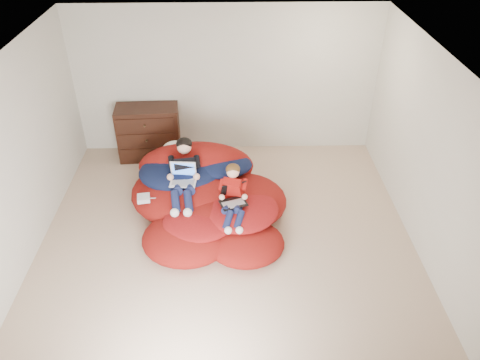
{
  "coord_description": "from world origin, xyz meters",
  "views": [
    {
      "loc": [
        0.07,
        -4.76,
        4.26
      ],
      "look_at": [
        0.19,
        0.42,
        0.7
      ],
      "focal_mm": 35.0,
      "sensor_mm": 36.0,
      "label": 1
    }
  ],
  "objects_px": {
    "laptop_white": "(183,176)",
    "younger_boy": "(233,193)",
    "dresser": "(149,132)",
    "beanbag_pile": "(205,197)",
    "older_boy": "(184,171)",
    "laptop_black": "(233,197)"
  },
  "relations": [
    {
      "from": "older_boy",
      "to": "laptop_white",
      "type": "height_order",
      "value": "older_boy"
    },
    {
      "from": "younger_boy",
      "to": "laptop_white",
      "type": "relative_size",
      "value": 2.2
    },
    {
      "from": "older_boy",
      "to": "younger_boy",
      "type": "xyz_separation_m",
      "value": [
        0.69,
        -0.47,
        -0.05
      ]
    },
    {
      "from": "laptop_white",
      "to": "younger_boy",
      "type": "bearing_deg",
      "value": -28.3
    },
    {
      "from": "beanbag_pile",
      "to": "older_boy",
      "type": "bearing_deg",
      "value": 162.59
    },
    {
      "from": "older_boy",
      "to": "dresser",
      "type": "bearing_deg",
      "value": 115.52
    },
    {
      "from": "laptop_black",
      "to": "younger_boy",
      "type": "bearing_deg",
      "value": 90.0
    },
    {
      "from": "laptop_black",
      "to": "beanbag_pile",
      "type": "bearing_deg",
      "value": 135.98
    },
    {
      "from": "older_boy",
      "to": "laptop_white",
      "type": "bearing_deg",
      "value": -90.0
    },
    {
      "from": "dresser",
      "to": "younger_boy",
      "type": "distance_m",
      "value": 2.42
    },
    {
      "from": "beanbag_pile",
      "to": "dresser",
      "type": "bearing_deg",
      "value": 122.25
    },
    {
      "from": "dresser",
      "to": "older_boy",
      "type": "height_order",
      "value": "older_boy"
    },
    {
      "from": "laptop_black",
      "to": "dresser",
      "type": "bearing_deg",
      "value": 125.4
    },
    {
      "from": "beanbag_pile",
      "to": "laptop_white",
      "type": "height_order",
      "value": "laptop_white"
    },
    {
      "from": "younger_boy",
      "to": "laptop_black",
      "type": "bearing_deg",
      "value": -90.0
    },
    {
      "from": "dresser",
      "to": "laptop_white",
      "type": "bearing_deg",
      "value": -65.92
    },
    {
      "from": "dresser",
      "to": "beanbag_pile",
      "type": "distance_m",
      "value": 1.89
    },
    {
      "from": "younger_boy",
      "to": "laptop_white",
      "type": "bearing_deg",
      "value": 151.7
    },
    {
      "from": "older_boy",
      "to": "laptop_white",
      "type": "relative_size",
      "value": 3.01
    },
    {
      "from": "laptop_white",
      "to": "laptop_black",
      "type": "xyz_separation_m",
      "value": [
        0.69,
        -0.38,
        -0.08
      ]
    },
    {
      "from": "beanbag_pile",
      "to": "older_boy",
      "type": "xyz_separation_m",
      "value": [
        -0.29,
        0.09,
        0.4
      ]
    },
    {
      "from": "beanbag_pile",
      "to": "younger_boy",
      "type": "relative_size",
      "value": 2.78
    }
  ]
}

